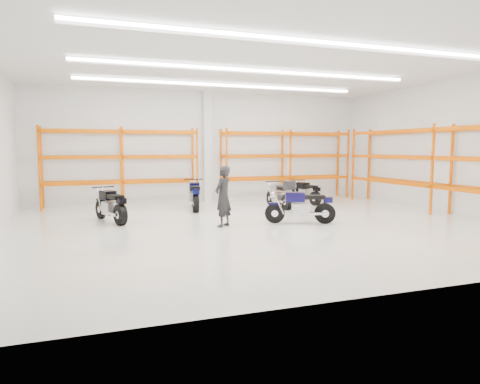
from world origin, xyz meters
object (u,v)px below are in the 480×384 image
object	(u,v)px
motorcycle_back_d	(306,193)
motorcycle_main	(303,207)
motorcycle_back_a	(111,206)
structural_column	(207,147)
standing_man	(223,196)
motorcycle_back_c	(280,195)
motorcycle_back_b	(195,196)

from	to	relation	value
motorcycle_back_d	motorcycle_main	bearing A→B (deg)	-119.09
motorcycle_main	motorcycle_back_a	distance (m)	5.68
structural_column	standing_man	bearing A→B (deg)	-100.47
motorcycle_back_a	motorcycle_main	bearing A→B (deg)	-21.00
motorcycle_main	standing_man	world-z (taller)	standing_man
motorcycle_back_a	standing_man	bearing A→B (deg)	-30.71
motorcycle_back_c	structural_column	xyz separation A→B (m)	(-2.02, 2.78, 1.75)
motorcycle_main	standing_man	distance (m)	2.41
motorcycle_back_b	motorcycle_main	bearing A→B (deg)	-57.92
motorcycle_back_b	standing_man	size ratio (longest dim) A/B	1.26
motorcycle_back_c	structural_column	distance (m)	3.86
standing_man	motorcycle_back_c	bearing A→B (deg)	-179.36
motorcycle_back_b	motorcycle_back_c	bearing A→B (deg)	-12.06
motorcycle_back_c	motorcycle_back_d	distance (m)	1.69
motorcycle_back_c	structural_column	world-z (taller)	structural_column
motorcycle_back_d	structural_column	world-z (taller)	structural_column
motorcycle_main	standing_man	size ratio (longest dim) A/B	1.14
motorcycle_back_b	standing_man	world-z (taller)	standing_man
motorcycle_back_b	standing_man	distance (m)	3.51
motorcycle_back_b	motorcycle_back_c	size ratio (longest dim) A/B	1.06
motorcycle_back_d	structural_column	xyz separation A→B (m)	(-3.50, 1.98, 1.82)
motorcycle_back_c	structural_column	size ratio (longest dim) A/B	0.45
motorcycle_main	motorcycle_back_a	xyz separation A→B (m)	(-5.30, 2.03, 0.01)
motorcycle_main	motorcycle_back_c	size ratio (longest dim) A/B	0.96
motorcycle_back_a	structural_column	world-z (taller)	structural_column
motorcycle_back_a	motorcycle_back_b	distance (m)	3.41
motorcycle_back_a	motorcycle_back_c	world-z (taller)	motorcycle_back_c
motorcycle_back_d	motorcycle_back_b	bearing A→B (deg)	-178.11
motorcycle_back_a	motorcycle_back_b	size ratio (longest dim) A/B	0.94
motorcycle_back_b	motorcycle_back_d	bearing A→B (deg)	1.89
motorcycle_back_a	standing_man	xyz separation A→B (m)	(2.94, -1.75, 0.38)
motorcycle_back_b	motorcycle_back_c	distance (m)	3.14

